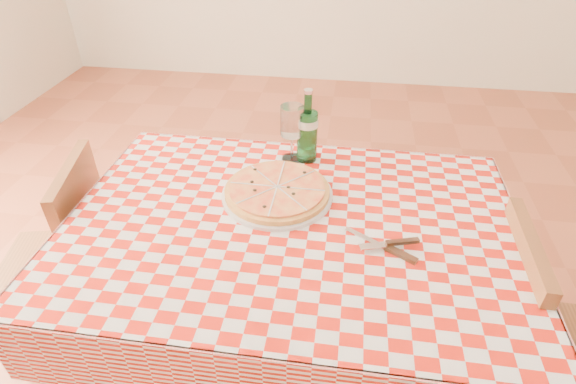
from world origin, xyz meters
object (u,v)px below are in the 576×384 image
pizza_plate (277,190)px  wine_glass (292,134)px  chair_far (69,250)px  chair_near (528,330)px  dining_table (292,247)px  water_bottle (307,126)px

pizza_plate → wine_glass: wine_glass is taller
chair_far → pizza_plate: chair_far is taller
chair_near → pizza_plate: bearing=169.3°
dining_table → pizza_plate: 0.18m
chair_near → pizza_plate: 0.86m
chair_near → water_bottle: water_bottle is taller
chair_near → water_bottle: 0.92m
chair_far → wine_glass: bearing=-174.0°
chair_far → pizza_plate: size_ratio=2.37×
chair_far → dining_table: bearing=161.9°
chair_near → pizza_plate: (-0.78, 0.17, 0.32)m
chair_far → water_bottle: (0.83, 0.27, 0.42)m
pizza_plate → wine_glass: size_ratio=1.72×
wine_glass → chair_near: bearing=-26.9°
chair_far → wine_glass: (0.78, 0.27, 0.39)m
water_bottle → wine_glass: water_bottle is taller
chair_far → water_bottle: 0.97m
dining_table → water_bottle: size_ratio=4.67×
chair_near → wine_glass: 0.95m
pizza_plate → wine_glass: bearing=86.3°
dining_table → wine_glass: size_ratio=6.02×
dining_table → chair_near: size_ratio=1.48×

